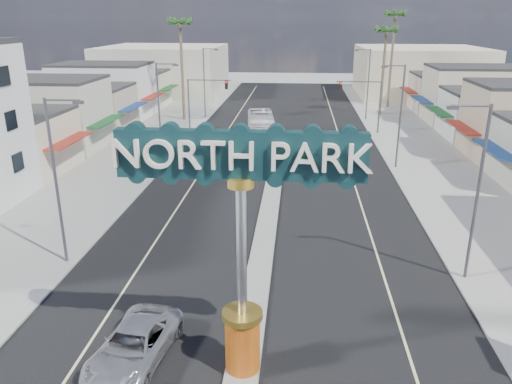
% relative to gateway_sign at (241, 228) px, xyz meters
% --- Properties ---
extents(ground, '(160.00, 160.00, 0.00)m').
position_rel_gateway_sign_xyz_m(ground, '(0.00, 28.02, -5.93)').
color(ground, gray).
rests_on(ground, ground).
extents(road, '(20.00, 120.00, 0.01)m').
position_rel_gateway_sign_xyz_m(road, '(0.00, 28.02, -5.92)').
color(road, black).
rests_on(road, ground).
extents(median_island, '(1.30, 30.00, 0.16)m').
position_rel_gateway_sign_xyz_m(median_island, '(0.00, 12.02, -5.85)').
color(median_island, gray).
rests_on(median_island, ground).
extents(sidewalk_left, '(8.00, 120.00, 0.12)m').
position_rel_gateway_sign_xyz_m(sidewalk_left, '(-14.00, 28.02, -5.87)').
color(sidewalk_left, gray).
rests_on(sidewalk_left, ground).
extents(sidewalk_right, '(8.00, 120.00, 0.12)m').
position_rel_gateway_sign_xyz_m(sidewalk_right, '(14.00, 28.02, -5.87)').
color(sidewalk_right, gray).
rests_on(sidewalk_right, ground).
extents(storefront_row_left, '(12.00, 42.00, 6.00)m').
position_rel_gateway_sign_xyz_m(storefront_row_left, '(-24.00, 41.02, -2.93)').
color(storefront_row_left, beige).
rests_on(storefront_row_left, ground).
extents(storefront_row_right, '(12.00, 42.00, 6.00)m').
position_rel_gateway_sign_xyz_m(storefront_row_right, '(24.00, 41.02, -2.93)').
color(storefront_row_right, '#B7B29E').
rests_on(storefront_row_right, ground).
extents(backdrop_far_left, '(20.00, 20.00, 8.00)m').
position_rel_gateway_sign_xyz_m(backdrop_far_left, '(-22.00, 73.02, -1.93)').
color(backdrop_far_left, '#B7B29E').
rests_on(backdrop_far_left, ground).
extents(backdrop_far_right, '(20.00, 20.00, 8.00)m').
position_rel_gateway_sign_xyz_m(backdrop_far_right, '(22.00, 73.02, -1.93)').
color(backdrop_far_right, beige).
rests_on(backdrop_far_right, ground).
extents(gateway_sign, '(8.20, 1.50, 9.15)m').
position_rel_gateway_sign_xyz_m(gateway_sign, '(0.00, 0.00, 0.00)').
color(gateway_sign, red).
rests_on(gateway_sign, median_island).
extents(traffic_signal_left, '(5.09, 0.45, 6.00)m').
position_rel_gateway_sign_xyz_m(traffic_signal_left, '(-9.18, 42.02, -1.65)').
color(traffic_signal_left, '#47474C').
rests_on(traffic_signal_left, ground).
extents(traffic_signal_right, '(5.09, 0.45, 6.00)m').
position_rel_gateway_sign_xyz_m(traffic_signal_right, '(9.18, 42.02, -1.65)').
color(traffic_signal_right, '#47474C').
rests_on(traffic_signal_right, ground).
extents(streetlight_l_near, '(2.03, 0.22, 9.00)m').
position_rel_gateway_sign_xyz_m(streetlight_l_near, '(-10.43, 8.02, -0.86)').
color(streetlight_l_near, '#47474C').
rests_on(streetlight_l_near, ground).
extents(streetlight_l_mid, '(2.03, 0.22, 9.00)m').
position_rel_gateway_sign_xyz_m(streetlight_l_mid, '(-10.43, 28.02, -0.86)').
color(streetlight_l_mid, '#47474C').
rests_on(streetlight_l_mid, ground).
extents(streetlight_l_far, '(2.03, 0.22, 9.00)m').
position_rel_gateway_sign_xyz_m(streetlight_l_far, '(-10.43, 50.02, -0.86)').
color(streetlight_l_far, '#47474C').
rests_on(streetlight_l_far, ground).
extents(streetlight_r_near, '(2.03, 0.22, 9.00)m').
position_rel_gateway_sign_xyz_m(streetlight_r_near, '(10.43, 8.02, -0.86)').
color(streetlight_r_near, '#47474C').
rests_on(streetlight_r_near, ground).
extents(streetlight_r_mid, '(2.03, 0.22, 9.00)m').
position_rel_gateway_sign_xyz_m(streetlight_r_mid, '(10.43, 28.02, -0.86)').
color(streetlight_r_mid, '#47474C').
rests_on(streetlight_r_mid, ground).
extents(streetlight_r_far, '(2.03, 0.22, 9.00)m').
position_rel_gateway_sign_xyz_m(streetlight_r_far, '(10.43, 50.02, -0.86)').
color(streetlight_r_far, '#47474C').
rests_on(streetlight_r_far, ground).
extents(palm_left_far, '(2.60, 2.60, 13.10)m').
position_rel_gateway_sign_xyz_m(palm_left_far, '(-13.00, 48.02, 5.57)').
color(palm_left_far, brown).
rests_on(palm_left_far, ground).
extents(palm_right_mid, '(2.60, 2.60, 12.10)m').
position_rel_gateway_sign_xyz_m(palm_right_mid, '(13.00, 54.02, 4.67)').
color(palm_right_mid, brown).
rests_on(palm_right_mid, ground).
extents(palm_right_far, '(2.60, 2.60, 14.10)m').
position_rel_gateway_sign_xyz_m(palm_right_far, '(15.00, 60.02, 6.46)').
color(palm_right_far, brown).
rests_on(palm_right_far, ground).
extents(suv_left, '(3.09, 5.50, 1.45)m').
position_rel_gateway_sign_xyz_m(suv_left, '(-4.26, 0.23, -5.20)').
color(suv_left, silver).
rests_on(suv_left, ground).
extents(car_parked_left, '(2.26, 4.75, 1.57)m').
position_rel_gateway_sign_xyz_m(car_parked_left, '(-7.74, 29.48, -5.14)').
color(car_parked_left, slate).
rests_on(car_parked_left, ground).
extents(city_bus, '(3.84, 11.66, 3.19)m').
position_rel_gateway_sign_xyz_m(city_bus, '(-2.00, 35.43, -4.33)').
color(city_bus, white).
rests_on(city_bus, ground).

